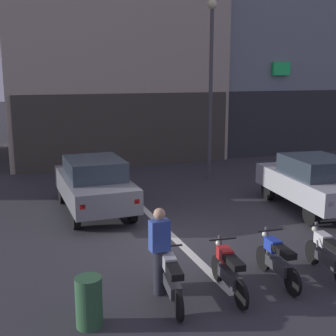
% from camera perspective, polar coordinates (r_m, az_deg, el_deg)
% --- Properties ---
extents(ground_plane, '(120.00, 120.00, 0.00)m').
position_cam_1_polar(ground_plane, '(11.31, 1.10, -9.12)').
color(ground_plane, '#333338').
extents(lane_centre_line, '(0.20, 18.00, 0.01)m').
position_cam_1_polar(lane_centre_line, '(16.80, -6.23, -2.13)').
color(lane_centre_line, silver).
rests_on(lane_centre_line, ground).
extents(building_mid_block, '(9.84, 9.05, 14.90)m').
position_cam_1_polar(building_mid_block, '(24.23, -8.34, 19.81)').
color(building_mid_block, '#B2A893').
rests_on(building_mid_block, ground).
extents(building_far_right, '(10.68, 8.57, 14.84)m').
position_cam_1_polar(building_far_right, '(27.46, 11.20, 18.70)').
color(building_far_right, gray).
rests_on(building_far_right, ground).
extents(car_grey_crossing_near, '(1.82, 4.12, 1.64)m').
position_cam_1_polar(car_grey_crossing_near, '(13.43, -9.31, -1.92)').
color(car_grey_crossing_near, black).
rests_on(car_grey_crossing_near, ground).
extents(car_silver_parked_kerbside, '(2.17, 4.26, 1.64)m').
position_cam_1_polar(car_silver_parked_kerbside, '(14.17, 17.83, -1.61)').
color(car_silver_parked_kerbside, black).
rests_on(car_silver_parked_kerbside, ground).
extents(car_black_down_street, '(1.91, 4.16, 1.64)m').
position_cam_1_polar(car_black_down_street, '(23.81, -5.51, 4.20)').
color(car_black_down_street, black).
rests_on(car_black_down_street, ground).
extents(street_lamp, '(0.36, 0.36, 6.68)m').
position_cam_1_polar(street_lamp, '(17.27, 5.45, 11.90)').
color(street_lamp, '#47474C').
rests_on(street_lamp, ground).
extents(motorcycle_silver_row_leftmost, '(0.55, 1.66, 0.98)m').
position_cam_1_polar(motorcycle_silver_row_leftmost, '(8.29, 0.42, -13.85)').
color(motorcycle_silver_row_leftmost, black).
rests_on(motorcycle_silver_row_leftmost, ground).
extents(motorcycle_red_row_left_mid, '(0.55, 1.67, 0.98)m').
position_cam_1_polar(motorcycle_red_row_left_mid, '(8.68, 7.66, -12.71)').
color(motorcycle_red_row_left_mid, black).
rests_on(motorcycle_red_row_left_mid, ground).
extents(motorcycle_blue_row_centre, '(0.55, 1.67, 0.98)m').
position_cam_1_polar(motorcycle_blue_row_centre, '(9.31, 13.62, -11.20)').
color(motorcycle_blue_row_centre, black).
rests_on(motorcycle_blue_row_centre, ground).
extents(motorcycle_white_row_right_mid, '(0.55, 1.66, 0.98)m').
position_cam_1_polar(motorcycle_white_row_right_mid, '(9.89, 19.43, -10.16)').
color(motorcycle_white_row_right_mid, black).
rests_on(motorcycle_white_row_right_mid, ground).
extents(person_by_motorcycles, '(0.37, 0.24, 1.67)m').
position_cam_1_polar(person_by_motorcycles, '(8.45, -1.07, -10.38)').
color(person_by_motorcycles, '#23232D').
rests_on(person_by_motorcycles, ground).
extents(trash_bin, '(0.44, 0.44, 0.85)m').
position_cam_1_polar(trash_bin, '(7.73, -9.95, -16.33)').
color(trash_bin, '#2D5938').
rests_on(trash_bin, ground).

